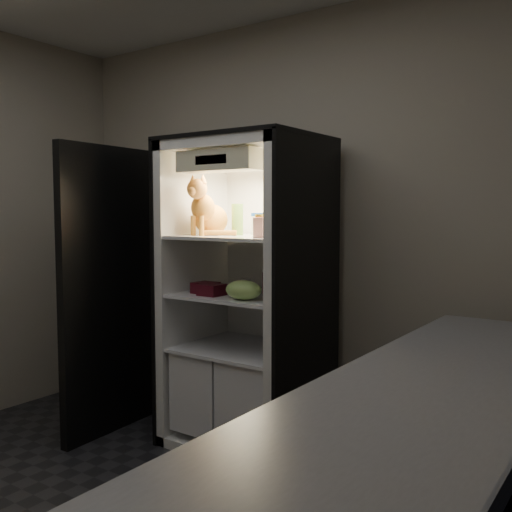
# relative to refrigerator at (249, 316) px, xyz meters

# --- Properties ---
(room_shell) EXTENTS (3.60, 3.60, 3.60)m
(room_shell) POSITION_rel_refrigerator_xyz_m (0.00, -1.38, 0.83)
(room_shell) COLOR white
(room_shell) RESTS_ON floor
(refrigerator) EXTENTS (0.90, 0.72, 1.88)m
(refrigerator) POSITION_rel_refrigerator_xyz_m (0.00, 0.00, 0.00)
(refrigerator) COLOR white
(refrigerator) RESTS_ON floor
(fridge_door) EXTENTS (0.11, 0.87, 1.85)m
(fridge_door) POSITION_rel_refrigerator_xyz_m (-0.85, -0.33, 0.12)
(fridge_door) COLOR black
(fridge_door) RESTS_ON floor
(tabby_cat) EXTENTS (0.32, 0.36, 0.37)m
(tabby_cat) POSITION_rel_refrigerator_xyz_m (-0.22, -0.13, 0.64)
(tabby_cat) COLOR #C77319
(tabby_cat) RESTS_ON refrigerator
(parmesan_shaker) EXTENTS (0.07, 0.07, 0.19)m
(parmesan_shaker) POSITION_rel_refrigerator_xyz_m (-0.07, -0.03, 0.59)
(parmesan_shaker) COLOR #268B3D
(parmesan_shaker) RESTS_ON refrigerator
(mayo_tub) EXTENTS (0.10, 0.10, 0.14)m
(mayo_tub) POSITION_rel_refrigerator_xyz_m (0.05, 0.03, 0.57)
(mayo_tub) COLOR white
(mayo_tub) RESTS_ON refrigerator
(salsa_jar) EXTENTS (0.07, 0.07, 0.13)m
(salsa_jar) POSITION_rel_refrigerator_xyz_m (0.14, -0.08, 0.56)
(salsa_jar) COLOR #9B0E0E
(salsa_jar) RESTS_ON refrigerator
(pepper_jar) EXTENTS (0.11, 0.11, 0.18)m
(pepper_jar) POSITION_rel_refrigerator_xyz_m (0.24, 0.06, 0.59)
(pepper_jar) COLOR #9B2B14
(pepper_jar) RESTS_ON refrigerator
(cream_carton) EXTENTS (0.06, 0.06, 0.11)m
(cream_carton) POSITION_rel_refrigerator_xyz_m (0.24, -0.22, 0.55)
(cream_carton) COLOR white
(cream_carton) RESTS_ON refrigerator
(soda_can_a) EXTENTS (0.07, 0.07, 0.14)m
(soda_can_a) POSITION_rel_refrigerator_xyz_m (0.13, 0.02, 0.22)
(soda_can_a) COLOR black
(soda_can_a) RESTS_ON refrigerator
(soda_can_b) EXTENTS (0.07, 0.07, 0.12)m
(soda_can_b) POSITION_rel_refrigerator_xyz_m (0.29, -0.07, 0.21)
(soda_can_b) COLOR black
(soda_can_b) RESTS_ON refrigerator
(soda_can_c) EXTENTS (0.06, 0.06, 0.11)m
(soda_can_c) POSITION_rel_refrigerator_xyz_m (0.24, -0.11, 0.20)
(soda_can_c) COLOR black
(soda_can_c) RESTS_ON refrigerator
(condiment_jar) EXTENTS (0.07, 0.07, 0.09)m
(condiment_jar) POSITION_rel_refrigerator_xyz_m (0.01, -0.06, 0.19)
(condiment_jar) COLOR #4E3316
(condiment_jar) RESTS_ON refrigerator
(grape_bag) EXTENTS (0.22, 0.16, 0.11)m
(grape_bag) POSITION_rel_refrigerator_xyz_m (0.15, -0.26, 0.20)
(grape_bag) COLOR #8BB454
(grape_bag) RESTS_ON refrigerator
(berry_box_left) EXTENTS (0.13, 0.13, 0.07)m
(berry_box_left) POSITION_rel_refrigerator_xyz_m (-0.19, -0.18, 0.18)
(berry_box_left) COLOR #4F0D1A
(berry_box_left) RESTS_ON refrigerator
(berry_box_right) EXTENTS (0.13, 0.13, 0.07)m
(berry_box_right) POSITION_rel_refrigerator_xyz_m (-0.10, -0.23, 0.18)
(berry_box_right) COLOR #4F0D1A
(berry_box_right) RESTS_ON refrigerator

